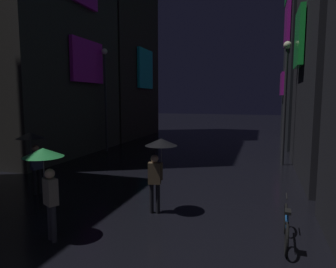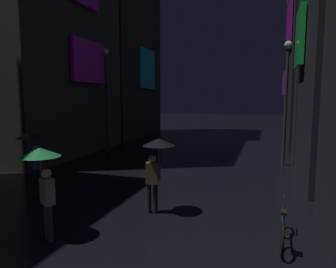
% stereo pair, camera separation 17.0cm
% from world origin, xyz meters
% --- Properties ---
extents(building_right_far, '(4.25, 7.62, 17.49)m').
position_xyz_m(building_right_far, '(7.47, 21.81, 8.77)').
color(building_right_far, black).
rests_on(building_right_far, ground).
extents(pedestrian_foreground_left_green, '(0.90, 0.90, 2.12)m').
position_xyz_m(pedestrian_foreground_left_green, '(-0.56, 4.31, 1.67)').
color(pedestrian_foreground_left_green, '#2D2D38').
rests_on(pedestrian_foreground_left_green, ground).
extents(pedestrian_midstreet_left_black, '(0.90, 0.90, 2.12)m').
position_xyz_m(pedestrian_midstreet_left_black, '(1.32, 6.60, 1.67)').
color(pedestrian_midstreet_left_black, black).
rests_on(pedestrian_midstreet_left_black, ground).
extents(pedestrian_far_right_black, '(0.90, 0.90, 2.12)m').
position_xyz_m(pedestrian_far_right_black, '(-3.17, 6.82, 1.67)').
color(pedestrian_far_right_black, black).
rests_on(pedestrian_far_right_black, ground).
extents(bicycle_parked_at_storefront, '(0.17, 1.82, 0.96)m').
position_xyz_m(bicycle_parked_at_storefront, '(4.60, 5.75, 0.39)').
color(bicycle_parked_at_storefront, black).
rests_on(bicycle_parked_at_storefront, ground).
extents(streetlamp_right_far, '(0.36, 0.36, 5.84)m').
position_xyz_m(streetlamp_right_far, '(5.00, 14.14, 3.63)').
color(streetlamp_right_far, '#2D2D33').
rests_on(streetlamp_right_far, ground).
extents(streetlamp_left_far, '(0.36, 0.36, 6.14)m').
position_xyz_m(streetlamp_left_far, '(-5.00, 15.00, 3.79)').
color(streetlamp_left_far, '#2D2D33').
rests_on(streetlamp_left_far, ground).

